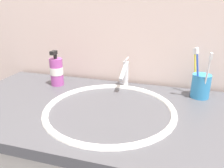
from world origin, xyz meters
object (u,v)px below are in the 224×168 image
object	(u,v)px
faucet	(125,73)
toothbrush_blue	(198,70)
toothbrush_cup	(201,86)
soap_dispenser	(57,71)
toothbrush_white	(207,74)
toothbrush_yellow	(195,68)

from	to	relation	value
faucet	toothbrush_blue	world-z (taller)	toothbrush_blue
toothbrush_cup	soap_dispenser	size ratio (longest dim) A/B	0.59
toothbrush_white	toothbrush_blue	distance (m)	0.04
toothbrush_cup	faucet	bearing A→B (deg)	176.91
soap_dispenser	toothbrush_blue	bearing A→B (deg)	1.47
toothbrush_cup	toothbrush_white	size ratio (longest dim) A/B	0.50
toothbrush_yellow	toothbrush_blue	bearing A→B (deg)	-83.58
toothbrush_cup	toothbrush_blue	xyz separation A→B (m)	(-0.02, -0.02, 0.07)
toothbrush_white	toothbrush_blue	size ratio (longest dim) A/B	0.93
faucet	soap_dispenser	distance (m)	0.32
toothbrush_white	soap_dispenser	bearing A→B (deg)	-179.99
toothbrush_yellow	toothbrush_blue	xyz separation A→B (m)	(0.01, -0.05, 0.01)
toothbrush_white	toothbrush_blue	world-z (taller)	toothbrush_blue
toothbrush_yellow	toothbrush_blue	distance (m)	0.05
toothbrush_yellow	toothbrush_blue	world-z (taller)	toothbrush_blue
faucet	soap_dispenser	xyz separation A→B (m)	(-0.31, -0.06, -0.00)
soap_dispenser	faucet	bearing A→B (deg)	10.05
faucet	soap_dispenser	world-z (taller)	soap_dispenser
toothbrush_white	soap_dispenser	world-z (taller)	toothbrush_white
toothbrush_white	soap_dispenser	xyz separation A→B (m)	(-0.64, -0.00, -0.05)
faucet	toothbrush_white	distance (m)	0.34
toothbrush_blue	toothbrush_white	bearing A→B (deg)	-24.37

